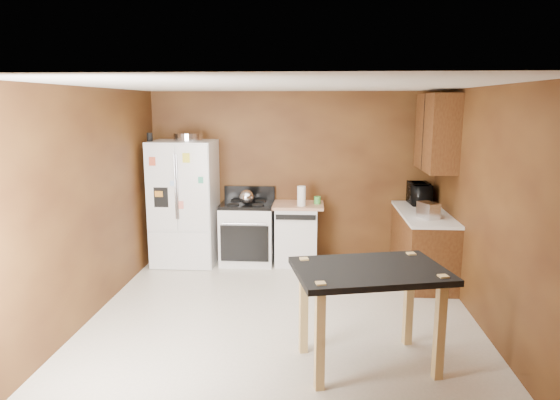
# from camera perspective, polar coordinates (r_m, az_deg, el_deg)

# --- Properties ---
(floor) EXTENTS (4.50, 4.50, 0.00)m
(floor) POSITION_cam_1_polar(r_m,az_deg,el_deg) (5.65, 0.28, -13.28)
(floor) COLOR silver
(floor) RESTS_ON ground
(ceiling) EXTENTS (4.50, 4.50, 0.00)m
(ceiling) POSITION_cam_1_polar(r_m,az_deg,el_deg) (5.16, 0.31, 12.95)
(ceiling) COLOR white
(ceiling) RESTS_ON ground
(wall_back) EXTENTS (4.20, 0.00, 4.20)m
(wall_back) POSITION_cam_1_polar(r_m,az_deg,el_deg) (7.48, 1.39, 2.73)
(wall_back) COLOR brown
(wall_back) RESTS_ON ground
(wall_front) EXTENTS (4.20, 0.00, 4.20)m
(wall_front) POSITION_cam_1_polar(r_m,az_deg,el_deg) (3.10, -2.38, -9.26)
(wall_front) COLOR brown
(wall_front) RESTS_ON ground
(wall_left) EXTENTS (0.00, 4.50, 4.50)m
(wall_left) POSITION_cam_1_polar(r_m,az_deg,el_deg) (5.79, -20.94, -0.44)
(wall_left) COLOR brown
(wall_left) RESTS_ON ground
(wall_right) EXTENTS (0.00, 4.50, 4.50)m
(wall_right) POSITION_cam_1_polar(r_m,az_deg,el_deg) (5.54, 22.51, -1.02)
(wall_right) COLOR brown
(wall_right) RESTS_ON ground
(roasting_pan) EXTENTS (0.42, 0.42, 0.10)m
(roasting_pan) POSITION_cam_1_polar(r_m,az_deg,el_deg) (7.31, -10.43, 7.11)
(roasting_pan) COLOR silver
(roasting_pan) RESTS_ON refrigerator
(pen_cup) EXTENTS (0.08, 0.08, 0.12)m
(pen_cup) POSITION_cam_1_polar(r_m,az_deg,el_deg) (7.27, -14.67, 6.97)
(pen_cup) COLOR black
(pen_cup) RESTS_ON refrigerator
(kettle) EXTENTS (0.21, 0.21, 0.21)m
(kettle) POSITION_cam_1_polar(r_m,az_deg,el_deg) (7.15, -3.84, 0.33)
(kettle) COLOR silver
(kettle) RESTS_ON gas_range
(paper_towel) EXTENTS (0.14, 0.14, 0.28)m
(paper_towel) POSITION_cam_1_polar(r_m,az_deg,el_deg) (7.08, 2.47, 0.46)
(paper_towel) COLOR white
(paper_towel) RESTS_ON dishwasher
(green_canister) EXTENTS (0.10, 0.10, 0.11)m
(green_canister) POSITION_cam_1_polar(r_m,az_deg,el_deg) (7.25, 4.29, -0.01)
(green_canister) COLOR green
(green_canister) RESTS_ON dishwasher
(toaster) EXTENTS (0.26, 0.32, 0.20)m
(toaster) POSITION_cam_1_polar(r_m,az_deg,el_deg) (6.55, 16.59, -1.14)
(toaster) COLOR silver
(toaster) RESTS_ON right_cabinets
(microwave) EXTENTS (0.36, 0.52, 0.28)m
(microwave) POSITION_cam_1_polar(r_m,az_deg,el_deg) (7.46, 15.60, 0.67)
(microwave) COLOR black
(microwave) RESTS_ON right_cabinets
(refrigerator) EXTENTS (0.90, 0.80, 1.80)m
(refrigerator) POSITION_cam_1_polar(r_m,az_deg,el_deg) (7.39, -10.85, -0.31)
(refrigerator) COLOR white
(refrigerator) RESTS_ON ground
(gas_range) EXTENTS (0.76, 0.68, 1.10)m
(gas_range) POSITION_cam_1_polar(r_m,az_deg,el_deg) (7.37, -3.73, -3.66)
(gas_range) COLOR white
(gas_range) RESTS_ON ground
(dishwasher) EXTENTS (0.78, 0.63, 0.89)m
(dishwasher) POSITION_cam_1_polar(r_m,az_deg,el_deg) (7.34, 1.89, -3.79)
(dishwasher) COLOR white
(dishwasher) RESTS_ON ground
(right_cabinets) EXTENTS (0.63, 1.58, 2.45)m
(right_cabinets) POSITION_cam_1_polar(r_m,az_deg,el_deg) (6.94, 16.43, -1.24)
(right_cabinets) COLOR brown
(right_cabinets) RESTS_ON ground
(island) EXTENTS (1.46, 1.13, 0.93)m
(island) POSITION_cam_1_polar(r_m,az_deg,el_deg) (4.50, 10.19, -9.29)
(island) COLOR black
(island) RESTS_ON ground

